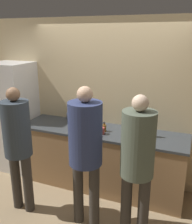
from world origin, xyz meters
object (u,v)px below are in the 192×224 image
Objects in this scene: person_left at (18,140)px; person_center at (85,144)px; bottle_amber at (104,128)px; person_right at (137,157)px; refrigerator at (14,117)px; utensil_crock at (70,117)px; potted_plant at (132,124)px; fruit_bowl at (88,123)px; bottle_dark at (152,131)px; cup_red at (102,131)px.

person_center is at bearing 4.07° from person_left.
person_right is at bearing -50.01° from bottle_amber.
refrigerator is 1.05× the size of person_center.
bottle_amber is (0.69, -0.23, -0.02)m from utensil_crock.
person_left is 6.52× the size of utensil_crock.
utensil_crock is (-0.76, 1.05, -0.08)m from person_center.
person_center is at bearing -179.50° from person_right.
utensil_crock is 1.11× the size of potted_plant.
person_right is 7.38× the size of potted_plant.
bottle_amber is (-0.07, 0.83, -0.09)m from person_center.
fruit_bowl is 0.34m from bottle_amber.
person_center reaches higher than person_right.
bottle_amber is at bearing -161.76° from potted_plant.
person_center reaches higher than potted_plant.
fruit_bowl is at bearing -179.48° from potted_plant.
person_center reaches higher than utensil_crock.
potted_plant reaches higher than fruit_bowl.
person_left is at bearing -140.79° from potted_plant.
person_right is 0.88m from bottle_dark.
bottle_dark reaches higher than bottle_amber.
fruit_bowl is 1.15× the size of potted_plant.
person_right is at bearing -72.39° from potted_plant.
person_left is 11.98× the size of bottle_amber.
person_right is (0.62, 0.01, -0.04)m from person_center.
refrigerator is 19.02× the size of cup_red.
fruit_bowl is at bearing -15.91° from utensil_crock.
potted_plant is (0.38, 0.24, 0.08)m from cup_red.
potted_plant reaches higher than bottle_dark.
utensil_crock is at bearing 154.05° from cup_red.
bottle_amber is (-0.69, 0.82, -0.05)m from person_right.
potted_plant is (1.25, 1.02, 0.05)m from person_left.
bottle_dark is at bearing -0.11° from refrigerator.
person_right is 12.21× the size of bottle_amber.
utensil_crock is 1.19× the size of bottle_dark.
refrigerator is 1.10× the size of person_left.
refrigerator reaches higher than potted_plant.
person_center is at bearing -108.39° from potted_plant.
bottle_amber is at bearing 94.87° from person_center.
person_center reaches higher than bottle_dark.
person_left is 7.75× the size of bottle_dark.
refrigerator is 7.16× the size of utensil_crock.
person_left is 1.15m from fruit_bowl.
bottle_amber is (0.86, 0.89, -0.03)m from person_left.
potted_plant is at bearing 107.61° from person_right.
cup_red is at bearing -35.89° from fruit_bowl.
bottle_amber is at bearing 91.52° from cup_red.
potted_plant is (-0.30, 0.95, 0.02)m from person_right.
cup_red is at bearing -148.44° from potted_plant.
person_center is 0.73m from cup_red.
cup_red is (0.69, -0.34, -0.02)m from utensil_crock.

